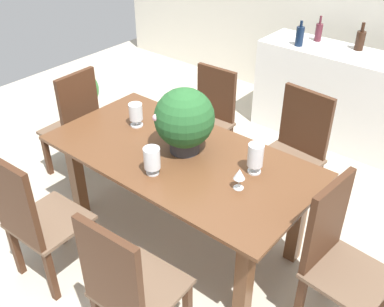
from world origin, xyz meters
name	(u,v)px	position (x,y,z in m)	size (l,w,h in m)	color
ground_plane	(191,224)	(0.00, 0.00, 0.00)	(7.04, 7.04, 0.00)	#BCB29E
dining_table	(179,169)	(0.00, -0.13, 0.60)	(1.88, 0.96, 0.73)	brown
chair_near_left	(33,217)	(-0.42, -1.04, 0.55)	(0.47, 0.46, 1.02)	#422616
chair_near_right	(127,286)	(0.43, -1.04, 0.55)	(0.46, 0.46, 1.01)	#422616
chair_far_right	(296,145)	(0.43, 0.78, 0.54)	(0.50, 0.45, 0.97)	#422616
chair_far_left	(210,115)	(-0.43, 0.78, 0.51)	(0.44, 0.43, 0.93)	#422616
chair_head_end	(75,123)	(-1.17, -0.12, 0.55)	(0.42, 0.42, 1.02)	#422616
chair_foot_end	(336,253)	(1.17, -0.12, 0.54)	(0.46, 0.46, 0.99)	#422616
flower_centerpiece	(185,120)	(0.00, -0.07, 0.97)	(0.41, 0.41, 0.46)	#333338
crystal_vase_left	(136,113)	(-0.51, -0.03, 0.84)	(0.10, 0.10, 0.18)	silver
crystal_vase_center_near	(152,159)	(0.02, -0.40, 0.84)	(0.11, 0.11, 0.19)	silver
crystal_vase_right	(255,156)	(0.51, 0.02, 0.85)	(0.10, 0.10, 0.21)	silver
wine_glass	(239,175)	(0.53, -0.18, 0.83)	(0.07, 0.07, 0.14)	silver
kitchen_counter	(339,97)	(0.28, 1.95, 0.46)	(1.65, 0.52, 0.92)	silver
wine_bottle_tall	(319,32)	(-0.09, 2.06, 1.01)	(0.07, 0.07, 0.25)	#511E28
wine_bottle_dark	(300,36)	(-0.17, 1.82, 1.02)	(0.08, 0.08, 0.24)	#0F1E38
wine_bottle_clear	(360,40)	(0.32, 2.08, 1.02)	(0.08, 0.08, 0.26)	black
potted_plant_floor	(82,92)	(-2.06, 0.62, 0.29)	(0.37, 0.37, 0.53)	#9E9384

